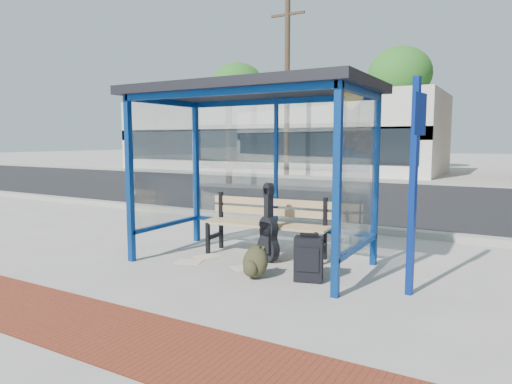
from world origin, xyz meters
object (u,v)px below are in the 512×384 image
Objects in this scene: suitcase at (309,259)px; backpack at (255,263)px; bench at (267,222)px; guitar_bag at (268,235)px.

backpack is (-0.63, -0.22, -0.08)m from suitcase.
suitcase is at bearing 19.56° from backpack.
guitar_bag is (0.19, -0.29, -0.12)m from bench.
guitar_bag is 1.01m from suitcase.
backpack is (0.22, -0.76, -0.19)m from guitar_bag.
guitar_bag reaches higher than bench.
backpack is (0.40, -1.05, -0.32)m from bench.
bench is 4.84× the size of backpack.
suitcase is at bearing -8.07° from guitar_bag.
backpack is at bearing -49.40° from guitar_bag.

